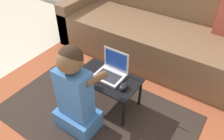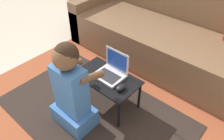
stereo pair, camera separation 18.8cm
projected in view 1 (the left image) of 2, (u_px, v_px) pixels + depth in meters
ground_plane at (96, 120)px, 1.95m from camera, size 16.00×16.00×0.00m
area_rug at (97, 114)px, 1.99m from camera, size 2.34×1.46×0.01m
couch at (158, 32)px, 2.58m from camera, size 2.25×0.92×0.87m
laptop_desk at (107, 81)px, 1.92m from camera, size 0.57×0.34×0.32m
laptop at (111, 72)px, 1.90m from camera, size 0.25×0.21×0.22m
computer_mouse at (124, 87)px, 1.78m from camera, size 0.06×0.09×0.04m
person_seated at (75, 94)px, 1.66m from camera, size 0.35×0.36×0.80m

